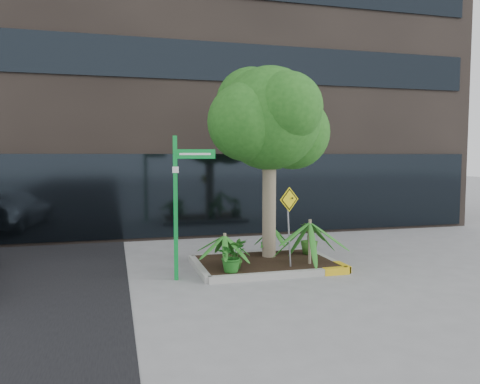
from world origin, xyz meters
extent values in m
plane|color=gray|center=(0.00, 0.00, 0.00)|extent=(80.00, 80.00, 0.00)
cube|color=#2D2621|center=(0.50, 8.50, 7.50)|extent=(18.00, 8.00, 15.00)
cube|color=#9E9E99|center=(0.20, 1.40, 0.07)|extent=(3.20, 0.15, 0.15)
cube|color=#9E9E99|center=(0.20, -0.80, 0.07)|extent=(3.20, 0.15, 0.15)
cube|color=#9E9E99|center=(-1.40, 0.30, 0.07)|extent=(0.15, 2.20, 0.15)
cube|color=#9E9E99|center=(1.80, 0.30, 0.07)|extent=(0.15, 2.20, 0.15)
cube|color=gold|center=(1.50, -0.80, 0.07)|extent=(0.60, 0.17, 0.15)
cube|color=black|center=(0.20, 0.30, 0.12)|extent=(3.05, 2.05, 0.06)
cylinder|color=gray|center=(0.44, 0.74, 1.57)|extent=(0.33, 0.33, 3.14)
cylinder|color=gray|center=(0.54, 0.74, 2.72)|extent=(0.59, 0.17, 1.02)
sphere|color=#205919|center=(0.44, 0.74, 3.55)|extent=(2.51, 2.51, 2.51)
sphere|color=#205919|center=(1.17, 1.05, 3.24)|extent=(1.88, 1.88, 1.88)
sphere|color=#205919|center=(-0.19, 0.53, 3.45)|extent=(1.88, 1.88, 1.88)
sphere|color=#205919|center=(0.65, 0.11, 3.76)|extent=(1.67, 1.67, 1.67)
sphere|color=#205919|center=(0.13, 1.26, 3.97)|extent=(1.78, 1.78, 1.78)
cylinder|color=gray|center=(1.10, -0.25, 0.67)|extent=(0.07, 0.07, 1.03)
cylinder|color=gray|center=(-0.86, -0.01, 0.53)|extent=(0.07, 0.07, 0.76)
cylinder|color=gray|center=(0.68, 1.11, 0.50)|extent=(0.07, 0.07, 0.71)
imported|color=#1D5F1B|center=(-0.84, -0.51, 0.50)|extent=(0.88, 0.88, 0.70)
imported|color=#2C5E1C|center=(1.52, 0.74, 0.55)|extent=(0.64, 0.64, 0.81)
imported|color=#285F1D|center=(-0.63, -0.28, 0.50)|extent=(0.39, 0.39, 0.70)
imported|color=#1F6C25|center=(0.49, 0.99, 0.49)|extent=(0.52, 0.52, 0.69)
cube|color=#0D9235|center=(-2.00, -0.30, 1.54)|extent=(0.10, 0.10, 3.07)
cube|color=#0D9235|center=(-1.59, -0.36, 2.69)|extent=(0.85, 0.15, 0.20)
cube|color=#0D9235|center=(-1.94, 0.11, 2.91)|extent=(0.15, 0.85, 0.20)
cube|color=white|center=(-1.59, -0.38, 2.69)|extent=(0.65, 0.10, 0.04)
cube|color=white|center=(-1.95, 0.11, 2.91)|extent=(0.10, 0.65, 0.04)
cube|color=white|center=(-2.00, -0.35, 2.36)|extent=(0.13, 0.02, 0.13)
cylinder|color=slate|center=(0.54, -0.35, 0.98)|extent=(0.10, 0.18, 1.65)
cube|color=yellow|center=(0.54, -0.37, 1.67)|extent=(0.52, 0.22, 0.55)
cube|color=black|center=(0.54, -0.38, 1.67)|extent=(0.46, 0.19, 0.49)
cube|color=yellow|center=(0.54, -0.38, 1.67)|extent=(0.39, 0.16, 0.42)
cube|color=black|center=(0.53, -0.38, 1.66)|extent=(0.12, 0.05, 0.07)
camera|label=1|loc=(-3.25, -10.14, 2.67)|focal=35.00mm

